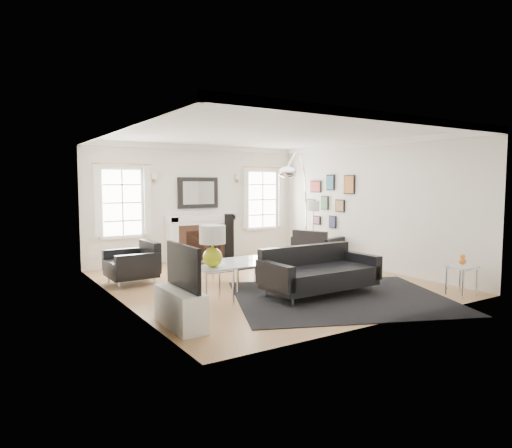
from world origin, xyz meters
TOP-DOWN VIEW (x-y plane):
  - floor at (0.00, 0.00)m, footprint 6.00×6.00m
  - back_wall at (0.00, 3.00)m, footprint 5.50×0.04m
  - front_wall at (0.00, -3.00)m, footprint 5.50×0.04m
  - left_wall at (-2.75, 0.00)m, footprint 0.04×6.00m
  - right_wall at (2.75, 0.00)m, footprint 0.04×6.00m
  - ceiling at (0.00, 0.00)m, footprint 5.50×6.00m
  - crown_molding at (0.00, 0.00)m, footprint 5.50×6.00m
  - fireplace at (0.00, 2.79)m, footprint 1.70×0.69m
  - mantel_mirror at (0.00, 2.95)m, footprint 1.05×0.07m
  - window_left at (-1.85, 2.95)m, footprint 1.24×0.15m
  - window_right at (1.85, 2.95)m, footprint 1.24×0.15m
  - gallery_wall at (2.72, 1.30)m, footprint 0.04×1.73m
  - tv_unit at (-2.44, -1.70)m, footprint 0.35×1.00m
  - area_rug at (0.39, -1.69)m, footprint 4.24×3.94m
  - sofa at (0.25, -1.25)m, footprint 2.02×0.94m
  - armchair_left at (-2.13, 1.24)m, footprint 0.87×0.97m
  - armchair_right at (2.14, 1.04)m, footprint 1.15×1.21m
  - coffee_table at (-0.43, -0.06)m, footprint 1.03×1.03m
  - side_table_left at (-1.60, -0.96)m, footprint 0.54×0.54m
  - nesting_table at (2.20, -2.65)m, footprint 0.46×0.39m
  - gourd_lamp at (-1.60, -0.96)m, footprint 0.40×0.40m
  - orange_vase at (2.20, -2.65)m, footprint 0.11×0.11m
  - arc_floor_lamp at (1.43, 0.86)m, footprint 1.87×1.73m
  - stick_floor_lamp at (2.20, 1.26)m, footprint 0.30×0.30m
  - speaker_tower at (0.68, 2.65)m, footprint 0.30×0.30m

SIDE VIEW (x-z plane):
  - floor at x=0.00m, z-range 0.00..0.00m
  - area_rug at x=0.39m, z-range 0.00..0.01m
  - tv_unit at x=-2.44m, z-range -0.22..0.87m
  - sofa at x=0.25m, z-range 0.03..0.69m
  - armchair_left at x=-2.13m, z-range 0.04..0.68m
  - armchair_right at x=2.14m, z-range 0.04..0.70m
  - nesting_table at x=2.20m, z-range 0.14..0.64m
  - coffee_table at x=-0.43m, z-range 0.20..0.65m
  - side_table_left at x=-1.60m, z-range 0.19..0.78m
  - fireplace at x=0.00m, z-range -0.01..1.10m
  - speaker_tower at x=0.68m, z-range 0.00..1.13m
  - orange_vase at x=2.20m, z-range 0.51..0.69m
  - gourd_lamp at x=-1.60m, z-range 0.64..1.29m
  - stick_floor_lamp at x=2.20m, z-range 0.54..2.00m
  - back_wall at x=0.00m, z-range 0.00..2.80m
  - front_wall at x=0.00m, z-range 0.00..2.80m
  - left_wall at x=-2.75m, z-range 0.00..2.80m
  - right_wall at x=2.75m, z-range 0.00..2.80m
  - arc_floor_lamp at x=1.43m, z-range 0.11..2.76m
  - window_left at x=-1.85m, z-range 0.65..2.27m
  - window_right at x=1.85m, z-range 0.65..2.27m
  - gallery_wall at x=2.72m, z-range 0.89..2.18m
  - mantel_mirror at x=0.00m, z-range 1.27..2.02m
  - crown_molding at x=0.00m, z-range 2.68..2.80m
  - ceiling at x=0.00m, z-range 2.79..2.81m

